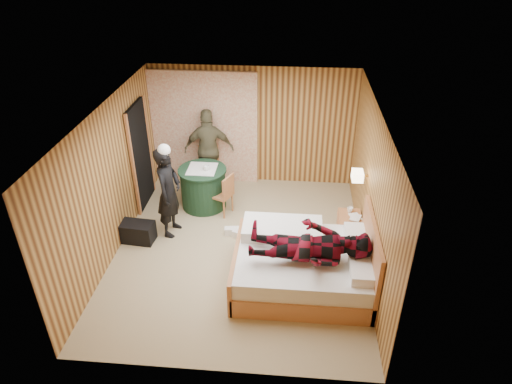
# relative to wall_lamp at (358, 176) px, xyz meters

# --- Properties ---
(floor) EXTENTS (4.20, 5.00, 0.01)m
(floor) POSITION_rel_wall_lamp_xyz_m (-1.92, -0.45, -1.30)
(floor) COLOR tan
(floor) RESTS_ON ground
(ceiling) EXTENTS (4.20, 5.00, 0.01)m
(ceiling) POSITION_rel_wall_lamp_xyz_m (-1.92, -0.45, 1.20)
(ceiling) COLOR silver
(ceiling) RESTS_ON wall_back
(wall_back) EXTENTS (4.20, 0.02, 2.50)m
(wall_back) POSITION_rel_wall_lamp_xyz_m (-1.92, 2.05, -0.05)
(wall_back) COLOR tan
(wall_back) RESTS_ON floor
(wall_left) EXTENTS (0.02, 5.00, 2.50)m
(wall_left) POSITION_rel_wall_lamp_xyz_m (-4.02, -0.45, -0.05)
(wall_left) COLOR tan
(wall_left) RESTS_ON floor
(wall_right) EXTENTS (0.02, 5.00, 2.50)m
(wall_right) POSITION_rel_wall_lamp_xyz_m (0.18, -0.45, -0.05)
(wall_right) COLOR tan
(wall_right) RESTS_ON floor
(curtain) EXTENTS (2.20, 0.08, 2.40)m
(curtain) POSITION_rel_wall_lamp_xyz_m (-2.92, 1.98, -0.10)
(curtain) COLOR white
(curtain) RESTS_ON floor
(doorway) EXTENTS (0.06, 0.90, 2.05)m
(doorway) POSITION_rel_wall_lamp_xyz_m (-3.98, 0.95, -0.28)
(doorway) COLOR black
(doorway) RESTS_ON floor
(wall_lamp) EXTENTS (0.26, 0.24, 0.16)m
(wall_lamp) POSITION_rel_wall_lamp_xyz_m (0.00, 0.00, 0.00)
(wall_lamp) COLOR gold
(wall_lamp) RESTS_ON wall_right
(bed) EXTENTS (2.13, 1.68, 1.16)m
(bed) POSITION_rel_wall_lamp_xyz_m (-0.80, -1.18, -0.97)
(bed) COLOR #BD764D
(bed) RESTS_ON floor
(nightstand) EXTENTS (0.40, 0.55, 0.53)m
(nightstand) POSITION_rel_wall_lamp_xyz_m (-0.04, -0.05, -1.03)
(nightstand) COLOR #BD764D
(nightstand) RESTS_ON floor
(round_table) EXTENTS (0.93, 0.93, 0.83)m
(round_table) POSITION_rel_wall_lamp_xyz_m (-2.79, 0.90, -0.88)
(round_table) COLOR #1B3C25
(round_table) RESTS_ON floor
(chair_far) EXTENTS (0.48, 0.48, 0.93)m
(chair_far) POSITION_rel_wall_lamp_xyz_m (-2.80, 1.63, -0.76)
(chair_far) COLOR #BD764D
(chair_far) RESTS_ON floor
(chair_near) EXTENTS (0.49, 0.49, 0.83)m
(chair_near) POSITION_rel_wall_lamp_xyz_m (-2.34, 0.65, -0.82)
(chair_near) COLOR #BD764D
(chair_near) RESTS_ON floor
(duffel_bag) EXTENTS (0.66, 0.40, 0.36)m
(duffel_bag) POSITION_rel_wall_lamp_xyz_m (-3.77, -0.35, -1.12)
(duffel_bag) COLOR black
(duffel_bag) RESTS_ON floor
(sneaker_left) EXTENTS (0.33, 0.23, 0.13)m
(sneaker_left) POSITION_rel_wall_lamp_xyz_m (-1.94, -0.13, -1.23)
(sneaker_left) COLOR white
(sneaker_left) RESTS_ON floor
(sneaker_right) EXTENTS (0.32, 0.16, 0.14)m
(sneaker_right) POSITION_rel_wall_lamp_xyz_m (-2.09, -0.02, -1.23)
(sneaker_right) COLOR white
(sneaker_right) RESTS_ON floor
(woman_standing) EXTENTS (0.49, 0.66, 1.67)m
(woman_standing) POSITION_rel_wall_lamp_xyz_m (-3.20, -0.03, -0.46)
(woman_standing) COLOR black
(woman_standing) RESTS_ON floor
(man_at_table) EXTENTS (1.06, 0.55, 1.72)m
(man_at_table) POSITION_rel_wall_lamp_xyz_m (-2.79, 1.68, -0.44)
(man_at_table) COLOR brown
(man_at_table) RESTS_ON floor
(man_on_bed) EXTENTS (0.86, 0.67, 1.77)m
(man_on_bed) POSITION_rel_wall_lamp_xyz_m (-0.77, -1.41, -0.29)
(man_on_bed) COLOR maroon
(man_on_bed) RESTS_ON bed
(book_lower) EXTENTS (0.23, 0.26, 0.02)m
(book_lower) POSITION_rel_wall_lamp_xyz_m (-0.04, -0.10, -0.76)
(book_lower) COLOR white
(book_lower) RESTS_ON nightstand
(book_upper) EXTENTS (0.23, 0.27, 0.02)m
(book_upper) POSITION_rel_wall_lamp_xyz_m (-0.04, -0.10, -0.74)
(book_upper) COLOR white
(book_upper) RESTS_ON nightstand
(cup_nightstand) EXTENTS (0.10, 0.10, 0.09)m
(cup_nightstand) POSITION_rel_wall_lamp_xyz_m (-0.04, 0.08, -0.72)
(cup_nightstand) COLOR white
(cup_nightstand) RESTS_ON nightstand
(cup_table) EXTENTS (0.15, 0.15, 0.10)m
(cup_table) POSITION_rel_wall_lamp_xyz_m (-2.69, 0.85, -0.42)
(cup_table) COLOR white
(cup_table) RESTS_ON round_table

